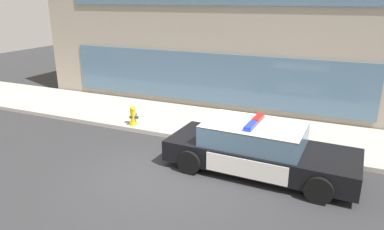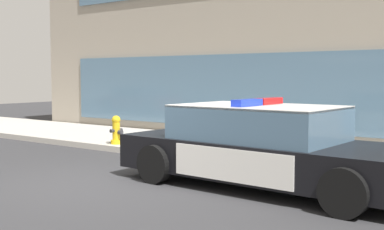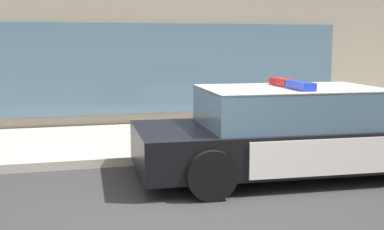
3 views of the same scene
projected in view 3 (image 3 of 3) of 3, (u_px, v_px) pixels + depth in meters
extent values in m
plane|color=#303033|center=(166.00, 217.00, 6.01)|extent=(48.00, 48.00, 0.00)
cube|color=#B2ADA3|center=(123.00, 142.00, 10.15)|extent=(48.00, 3.48, 0.15)
cube|color=gray|center=(142.00, 2.00, 17.43)|extent=(21.96, 11.78, 6.84)
cube|color=slate|center=(69.00, 70.00, 11.39)|extent=(13.17, 0.08, 2.10)
cube|color=black|center=(302.00, 143.00, 7.89)|extent=(5.24, 2.15, 0.60)
cube|color=silver|center=(189.00, 137.00, 7.49)|extent=(1.53, 1.96, 0.05)
cube|color=silver|center=(273.00, 133.00, 8.82)|extent=(2.17, 0.12, 0.51)
cube|color=silver|center=(325.00, 157.00, 6.92)|extent=(2.17, 0.12, 0.51)
cube|color=yellow|center=(272.00, 132.00, 8.83)|extent=(0.22, 0.02, 0.26)
cube|color=slate|center=(290.00, 108.00, 7.77)|extent=(2.76, 1.85, 0.60)
cube|color=silver|center=(291.00, 89.00, 7.72)|extent=(2.76, 1.85, 0.04)
cube|color=red|center=(282.00, 82.00, 8.05)|extent=(0.23, 0.67, 0.11)
cube|color=blue|center=(301.00, 85.00, 7.38)|extent=(0.23, 0.67, 0.11)
cylinder|color=black|center=(366.00, 138.00, 9.21)|extent=(0.69, 0.25, 0.68)
cylinder|color=black|center=(183.00, 146.00, 8.50)|extent=(0.69, 0.25, 0.68)
cylinder|color=black|center=(211.00, 175.00, 6.62)|extent=(0.69, 0.25, 0.68)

